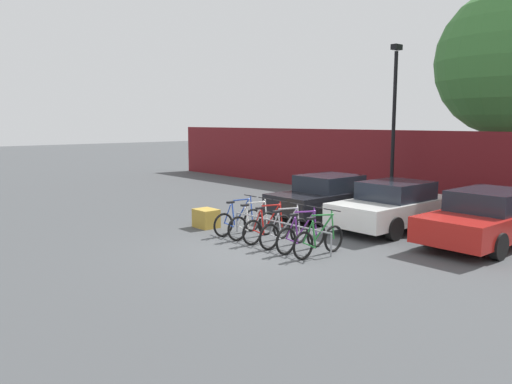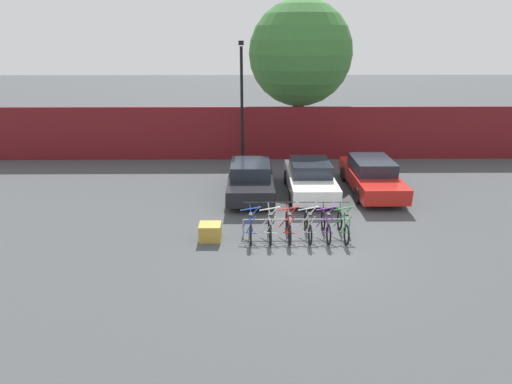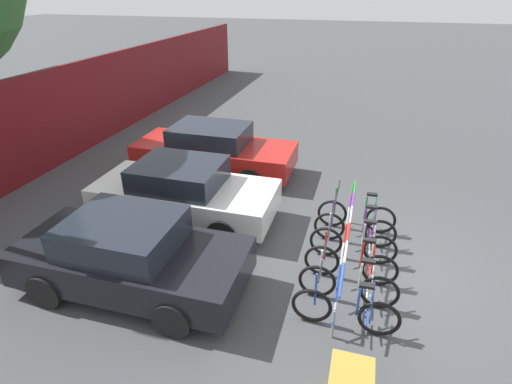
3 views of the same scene
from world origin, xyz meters
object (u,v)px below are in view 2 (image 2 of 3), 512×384
bicycle_purple (326,226)px  car_black (251,179)px  lamp_post (242,99)px  cargo_crate (210,232)px  car_red (371,175)px  bicycle_blue (251,226)px  bicycle_red (288,226)px  bike_rack (297,221)px  tree_behind_hoarding (300,54)px  bicycle_silver (308,226)px  bicycle_green (343,226)px  bicycle_white (270,226)px  car_white (310,178)px

bicycle_purple → car_black: (-2.47, 3.75, 0.31)m
lamp_post → cargo_crate: size_ratio=8.55×
car_red → lamp_post: size_ratio=0.76×
bicycle_blue → bicycle_red: size_ratio=1.00×
bike_rack → car_red: size_ratio=0.78×
tree_behind_hoarding → bicycle_silver: bearing=-94.1°
bike_rack → bicycle_green: 1.52m
bicycle_green → bicycle_purple: bearing=-177.2°
car_red → bicycle_blue: bearing=-140.8°
bicycle_white → bicycle_red: same height
bike_rack → bicycle_red: 0.34m
bicycle_white → bicycle_green: size_ratio=1.00×
bike_rack → cargo_crate: bike_rack is taller
bicycle_silver → car_red: car_red is taller
bicycle_blue → car_black: 3.76m
bicycle_red → bicycle_white: bearing=-177.1°
bicycle_red → car_red: car_red is taller
bicycle_red → bicycle_silver: (0.64, 0.00, 0.00)m
bicycle_green → cargo_crate: size_ratio=2.44×
car_red → bicycle_white: bearing=-137.1°
bicycle_white → cargo_crate: (-1.93, -0.18, -0.10)m
bicycle_white → bicycle_silver: size_ratio=1.00×
bicycle_red → bicycle_blue: bearing=-177.1°
cargo_crate → car_black: bearing=71.7°
bicycle_red → bicycle_silver: 0.64m
bicycle_silver → car_red: 5.27m
bicycle_purple → lamp_post: 8.99m
bicycle_green → car_white: 3.92m
cargo_crate → car_red: bearing=34.1°
bicycle_silver → cargo_crate: 3.19m
bicycle_silver → car_white: size_ratio=0.41×
lamp_post → tree_behind_hoarding: (3.09, 2.80, 1.93)m
bicycle_red → cargo_crate: bearing=-173.1°
lamp_post → cargo_crate: lamp_post is taller
bicycle_blue → car_red: bearing=41.0°
bicycle_blue → lamp_post: (-0.43, 7.97, 2.97)m
bicycle_blue → bicycle_silver: 1.87m
bicycle_red → car_red: (3.86, 4.16, 0.31)m
bike_rack → tree_behind_hoarding: (1.14, 10.62, 4.79)m
bicycle_white → car_red: (4.47, 4.16, 0.31)m
bicycle_silver → bicycle_green: 1.15m
bicycle_green → car_black: bearing=131.8°
car_white → tree_behind_hoarding: tree_behind_hoarding is taller
lamp_post → bicycle_green: bearing=-66.6°
bicycle_green → bicycle_red: bearing=-177.2°
bicycle_blue → bicycle_purple: 2.46m
bicycle_blue → bicycle_green: (3.02, 0.00, 0.00)m
car_red → bicycle_silver: bearing=-127.7°
bicycle_silver → car_red: (3.22, 4.16, 0.31)m
bike_rack → cargo_crate: (-2.82, -0.33, -0.21)m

